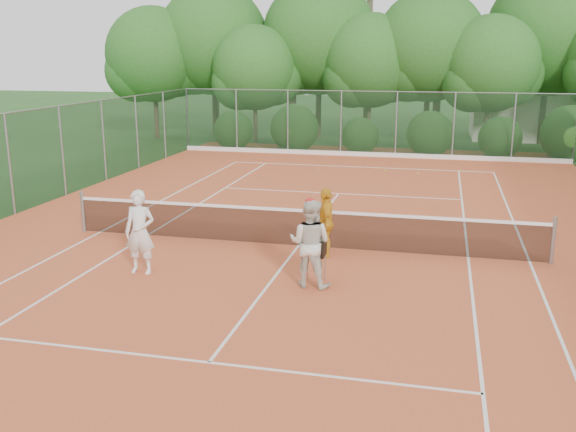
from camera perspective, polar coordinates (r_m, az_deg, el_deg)
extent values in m
plane|color=#224B1B|center=(16.05, 0.91, -2.78)|extent=(120.00, 120.00, 0.00)
cube|color=#CC592F|center=(16.05, 0.91, -2.74)|extent=(18.00, 36.00, 0.02)
cube|color=beige|center=(39.53, 21.91, 8.59)|extent=(8.00, 5.00, 3.00)
cylinder|color=gray|center=(18.09, -17.76, 0.36)|extent=(0.10, 0.10, 1.10)
cylinder|color=gray|center=(15.77, 22.49, -2.05)|extent=(0.10, 0.10, 1.10)
cube|color=black|center=(15.92, 0.92, -1.12)|extent=(11.87, 0.03, 0.86)
cube|color=white|center=(15.80, 0.92, 0.50)|extent=(11.87, 0.04, 0.07)
imported|color=white|center=(14.27, -13.03, -1.40)|extent=(0.69, 0.47, 1.84)
imported|color=beige|center=(13.11, 1.97, -2.42)|extent=(0.98, 0.81, 1.84)
ellipsoid|color=red|center=(12.89, 2.00, 1.32)|extent=(0.22, 0.22, 0.14)
imported|color=gold|center=(15.14, 3.38, -0.55)|extent=(0.60, 1.03, 1.64)
cylinder|color=gray|center=(13.33, 1.44, -4.94)|extent=(0.02, 0.02, 0.60)
cylinder|color=gray|center=(13.61, 3.31, -4.55)|extent=(0.02, 0.02, 0.60)
cube|color=black|center=(13.32, 2.41, -2.80)|extent=(0.42, 0.42, 0.35)
sphere|color=#C6E134|center=(26.59, 8.64, 4.02)|extent=(0.07, 0.07, 0.07)
sphere|color=#BAC92E|center=(26.78, 2.74, 4.23)|extent=(0.07, 0.07, 0.07)
sphere|color=#C7D932|center=(26.22, 11.49, 3.75)|extent=(0.07, 0.07, 0.07)
cube|color=white|center=(27.48, 6.32, 4.36)|extent=(11.03, 0.06, 0.01)
cube|color=white|center=(18.00, -16.40, -1.41)|extent=(0.06, 23.77, 0.01)
cube|color=white|center=(15.85, 20.70, -3.87)|extent=(0.06, 23.77, 0.01)
cube|color=white|center=(17.37, -12.45, -1.72)|extent=(0.06, 23.77, 0.01)
cube|color=white|center=(15.72, 15.72, -3.61)|extent=(0.06, 23.77, 0.01)
cube|color=white|center=(22.14, 4.51, 2.01)|extent=(8.23, 0.06, 0.01)
cube|color=white|center=(10.33, -7.03, -12.79)|extent=(8.23, 0.06, 0.01)
cube|color=white|center=(16.05, 0.91, -2.70)|extent=(0.06, 12.80, 0.01)
cube|color=#19381E|center=(30.34, 7.15, 8.12)|extent=(18.00, 0.02, 3.00)
cylinder|color=gray|center=(32.58, -8.95, 8.47)|extent=(0.07, 0.07, 3.00)
cylinder|color=gray|center=(30.69, 24.22, 7.06)|extent=(0.07, 0.07, 3.00)
cylinder|color=gray|center=(32.58, -8.95, 8.47)|extent=(0.07, 0.07, 3.00)
cylinder|color=gray|center=(30.69, 24.22, 7.06)|extent=(0.07, 0.07, 3.00)
cylinder|color=brown|center=(37.60, -11.66, 9.65)|extent=(0.26, 0.26, 3.75)
sphere|color=#275A1E|center=(37.49, -11.87, 13.87)|extent=(5.25, 5.25, 5.25)
cylinder|color=brown|center=(37.82, -6.52, 10.36)|extent=(0.30, 0.30, 4.40)
sphere|color=#275A1E|center=(37.74, -6.66, 15.30)|extent=(6.16, 6.16, 6.16)
cylinder|color=brown|center=(35.04, -2.93, 9.15)|extent=(0.22, 0.22, 3.20)
sphere|color=#275A1E|center=(34.91, -2.98, 13.02)|extent=(4.48, 4.48, 4.48)
cylinder|color=brown|center=(36.71, 2.75, 10.40)|extent=(0.31, 0.31, 4.50)
sphere|color=#275A1E|center=(36.64, 2.81, 15.60)|extent=(6.30, 6.30, 6.30)
cylinder|color=brown|center=(34.82, 7.19, 9.27)|extent=(0.24, 0.24, 3.50)
sphere|color=#275A1E|center=(34.70, 7.32, 13.54)|extent=(4.90, 4.90, 4.90)
cylinder|color=brown|center=(35.10, 12.23, 9.60)|extent=(0.28, 0.28, 4.10)
sphere|color=#275A1E|center=(35.00, 12.50, 14.55)|extent=(5.74, 5.74, 5.74)
cylinder|color=brown|center=(33.99, 17.26, 8.55)|extent=(0.23, 0.23, 3.40)
sphere|color=#275A1E|center=(33.86, 17.58, 12.78)|extent=(4.76, 4.76, 4.76)
cylinder|color=brown|center=(36.93, 21.79, 9.56)|extent=(0.32, 0.32, 4.65)
sphere|color=#275A1E|center=(36.87, 22.29, 14.88)|extent=(6.51, 6.51, 6.51)
cone|color=brown|center=(39.36, -6.64, 16.77)|extent=(0.44, 0.44, 13.00)
cone|color=brown|center=(36.95, 0.44, 15.48)|extent=(0.44, 0.44, 11.00)
cone|color=brown|center=(38.34, 7.30, 18.32)|extent=(0.44, 0.44, 15.00)
cone|color=brown|center=(35.49, 13.34, 14.36)|extent=(0.44, 0.44, 10.00)
cone|color=brown|center=(37.69, 19.77, 15.42)|extent=(0.44, 0.44, 12.00)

